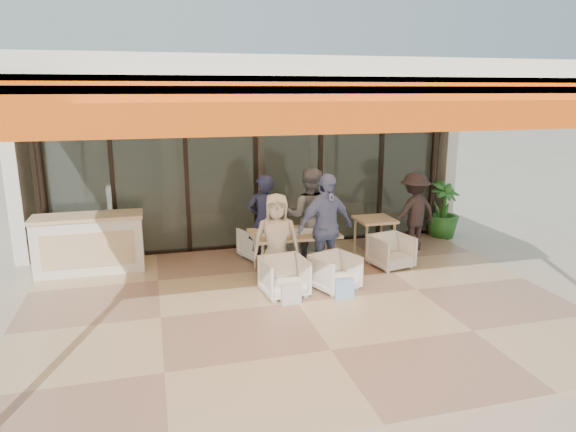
{
  "coord_description": "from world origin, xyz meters",
  "views": [
    {
      "loc": [
        -2.0,
        -6.9,
        3.14
      ],
      "look_at": [
        0.1,
        0.9,
        1.15
      ],
      "focal_mm": 32.0,
      "sensor_mm": 36.0,
      "label": 1
    }
  ],
  "objects_px": {
    "host_counter": "(90,243)",
    "diner_cream": "(277,240)",
    "side_table": "(375,224)",
    "side_chair": "(391,250)",
    "potted_palm": "(443,210)",
    "chair_far_right": "(301,239)",
    "diner_navy": "(264,221)",
    "diner_grey": "(309,216)",
    "diner_periwinkle": "(325,228)",
    "chair_far_left": "(259,242)",
    "chair_near_right": "(335,271)",
    "dining_table": "(293,235)",
    "standing_woman": "(414,212)",
    "chair_near_left": "(284,275)"
  },
  "relations": [
    {
      "from": "diner_grey",
      "to": "potted_palm",
      "type": "height_order",
      "value": "diner_grey"
    },
    {
      "from": "dining_table",
      "to": "diner_periwinkle",
      "type": "distance_m",
      "value": 0.66
    },
    {
      "from": "host_counter",
      "to": "diner_grey",
      "type": "height_order",
      "value": "diner_grey"
    },
    {
      "from": "standing_woman",
      "to": "dining_table",
      "type": "bearing_deg",
      "value": 1.17
    },
    {
      "from": "dining_table",
      "to": "diner_grey",
      "type": "relative_size",
      "value": 0.84
    },
    {
      "from": "standing_woman",
      "to": "diner_navy",
      "type": "bearing_deg",
      "value": -8.7
    },
    {
      "from": "diner_grey",
      "to": "diner_periwinkle",
      "type": "xyz_separation_m",
      "value": [
        0.0,
        -0.9,
        0.02
      ]
    },
    {
      "from": "diner_navy",
      "to": "diner_grey",
      "type": "xyz_separation_m",
      "value": [
        0.84,
        0.0,
        0.04
      ]
    },
    {
      "from": "chair_far_right",
      "to": "diner_navy",
      "type": "xyz_separation_m",
      "value": [
        -0.84,
        -0.5,
        0.53
      ]
    },
    {
      "from": "dining_table",
      "to": "side_chair",
      "type": "height_order",
      "value": "dining_table"
    },
    {
      "from": "chair_near_right",
      "to": "side_table",
      "type": "distance_m",
      "value": 2.04
    },
    {
      "from": "diner_periwinkle",
      "to": "side_table",
      "type": "distance_m",
      "value": 1.7
    },
    {
      "from": "dining_table",
      "to": "chair_near_left",
      "type": "distance_m",
      "value": 1.1
    },
    {
      "from": "chair_near_left",
      "to": "potted_palm",
      "type": "height_order",
      "value": "potted_palm"
    },
    {
      "from": "chair_far_right",
      "to": "side_table",
      "type": "height_order",
      "value": "side_table"
    },
    {
      "from": "side_table",
      "to": "chair_near_left",
      "type": "bearing_deg",
      "value": -145.69
    },
    {
      "from": "diner_grey",
      "to": "side_table",
      "type": "distance_m",
      "value": 1.38
    },
    {
      "from": "chair_near_left",
      "to": "diner_cream",
      "type": "xyz_separation_m",
      "value": [
        0.0,
        0.5,
        0.43
      ]
    },
    {
      "from": "chair_far_left",
      "to": "diner_periwinkle",
      "type": "xyz_separation_m",
      "value": [
        0.84,
        -1.4,
        0.58
      ]
    },
    {
      "from": "dining_table",
      "to": "chair_far_right",
      "type": "distance_m",
      "value": 1.1
    },
    {
      "from": "chair_far_left",
      "to": "side_chair",
      "type": "xyz_separation_m",
      "value": [
        2.19,
        -1.16,
        0.01
      ]
    },
    {
      "from": "dining_table",
      "to": "side_table",
      "type": "bearing_deg",
      "value": 16.83
    },
    {
      "from": "diner_navy",
      "to": "potted_palm",
      "type": "xyz_separation_m",
      "value": [
        4.16,
        0.89,
        -0.24
      ]
    },
    {
      "from": "chair_near_right",
      "to": "diner_navy",
      "type": "bearing_deg",
      "value": 99.62
    },
    {
      "from": "host_counter",
      "to": "dining_table",
      "type": "relative_size",
      "value": 1.23
    },
    {
      "from": "side_table",
      "to": "chair_far_right",
      "type": "bearing_deg",
      "value": 163.27
    },
    {
      "from": "dining_table",
      "to": "chair_far_right",
      "type": "bearing_deg",
      "value": 65.59
    },
    {
      "from": "potted_palm",
      "to": "diner_navy",
      "type": "bearing_deg",
      "value": -167.98
    },
    {
      "from": "host_counter",
      "to": "diner_cream",
      "type": "relative_size",
      "value": 1.2
    },
    {
      "from": "chair_far_left",
      "to": "host_counter",
      "type": "bearing_deg",
      "value": -20.6
    },
    {
      "from": "host_counter",
      "to": "chair_near_right",
      "type": "bearing_deg",
      "value": -26.33
    },
    {
      "from": "chair_far_right",
      "to": "chair_near_right",
      "type": "bearing_deg",
      "value": 102.71
    },
    {
      "from": "dining_table",
      "to": "potted_palm",
      "type": "bearing_deg",
      "value": 19.53
    },
    {
      "from": "side_chair",
      "to": "potted_palm",
      "type": "xyz_separation_m",
      "value": [
        1.97,
        1.54,
        0.28
      ]
    },
    {
      "from": "dining_table",
      "to": "chair_near_right",
      "type": "relative_size",
      "value": 2.28
    },
    {
      "from": "host_counter",
      "to": "side_table",
      "type": "distance_m",
      "value": 5.23
    },
    {
      "from": "chair_near_left",
      "to": "diner_navy",
      "type": "bearing_deg",
      "value": 83.85
    },
    {
      "from": "diner_grey",
      "to": "diner_periwinkle",
      "type": "height_order",
      "value": "diner_periwinkle"
    },
    {
      "from": "potted_palm",
      "to": "side_table",
      "type": "bearing_deg",
      "value": -158.12
    },
    {
      "from": "host_counter",
      "to": "diner_cream",
      "type": "bearing_deg",
      "value": -25.03
    },
    {
      "from": "diner_cream",
      "to": "diner_periwinkle",
      "type": "relative_size",
      "value": 0.84
    },
    {
      "from": "chair_far_right",
      "to": "diner_grey",
      "type": "distance_m",
      "value": 0.76
    },
    {
      "from": "chair_far_right",
      "to": "chair_far_left",
      "type": "bearing_deg",
      "value": 12.71
    },
    {
      "from": "host_counter",
      "to": "potted_palm",
      "type": "distance_m",
      "value": 7.19
    },
    {
      "from": "chair_far_right",
      "to": "potted_palm",
      "type": "xyz_separation_m",
      "value": [
        3.32,
        0.39,
        0.29
      ]
    },
    {
      "from": "chair_far_right",
      "to": "chair_near_left",
      "type": "height_order",
      "value": "chair_near_left"
    },
    {
      "from": "dining_table",
      "to": "side_chair",
      "type": "relative_size",
      "value": 2.22
    },
    {
      "from": "diner_grey",
      "to": "potted_palm",
      "type": "xyz_separation_m",
      "value": [
        3.32,
        0.89,
        -0.28
      ]
    },
    {
      "from": "chair_far_left",
      "to": "chair_near_right",
      "type": "xyz_separation_m",
      "value": [
        0.84,
        -1.9,
        0.0
      ]
    },
    {
      "from": "chair_near_left",
      "to": "side_table",
      "type": "bearing_deg",
      "value": 28.16
    }
  ]
}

